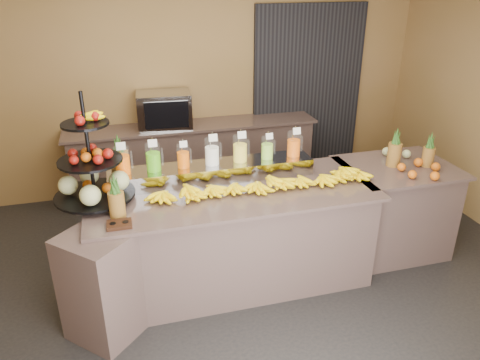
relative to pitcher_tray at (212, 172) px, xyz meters
name	(u,v)px	position (x,y,z in m)	size (l,w,h in m)	color
ground	(242,298)	(0.12, -0.58, -1.01)	(6.00, 6.00, 0.00)	black
room_envelope	(239,69)	(0.30, 0.21, 0.87)	(6.04, 5.02, 2.82)	olive
buffet_counter	(222,241)	(0.00, -0.32, -0.54)	(2.75, 1.25, 0.93)	#886862
right_counter	(392,208)	(1.82, -0.18, -0.54)	(1.08, 0.88, 0.93)	#886862
back_ledge	(194,159)	(0.12, 1.67, -0.54)	(3.10, 0.55, 0.93)	#886862
pitcher_tray	(212,172)	(0.00, 0.00, 0.00)	(1.85, 0.30, 0.15)	gray
juice_pitcher_orange_a	(123,162)	(-0.78, 0.00, 0.18)	(0.13, 0.13, 0.32)	silver
juice_pitcher_green	(153,159)	(-0.52, 0.00, 0.18)	(0.13, 0.13, 0.32)	silver
juice_pitcher_orange_b	(183,157)	(-0.26, 0.00, 0.17)	(0.11, 0.12, 0.27)	silver
juice_pitcher_milk	(212,153)	(0.00, 0.00, 0.18)	(0.13, 0.13, 0.32)	silver
juice_pitcher_lemon	(240,150)	(0.26, 0.00, 0.18)	(0.13, 0.14, 0.32)	silver
juice_pitcher_lime	(267,149)	(0.52, 0.00, 0.17)	(0.11, 0.12, 0.27)	silver
juice_pitcher_orange_c	(294,145)	(0.78, 0.00, 0.18)	(0.13, 0.13, 0.30)	silver
banana_heap	(267,181)	(0.42, -0.30, -0.01)	(2.01, 0.18, 0.17)	yellow
fruit_stand	(98,174)	(-0.98, -0.16, 0.16)	(0.82, 0.82, 0.92)	black
condiment_caddy	(119,224)	(-0.86, -0.64, -0.06)	(0.18, 0.14, 0.03)	black
pineapple_left_a	(117,201)	(-0.86, -0.49, 0.06)	(0.12, 0.12, 0.37)	brown
pineapple_left_b	(120,164)	(-0.80, 0.16, 0.10)	(0.16, 0.16, 0.46)	brown
right_fruit_pile	(415,163)	(1.91, -0.30, 0.00)	(0.44, 0.42, 0.23)	brown
oven_warmer	(164,110)	(-0.22, 1.67, 0.14)	(0.63, 0.44, 0.42)	gray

